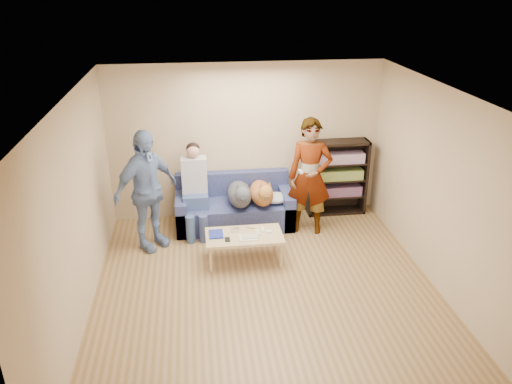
{
  "coord_description": "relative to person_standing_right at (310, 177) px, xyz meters",
  "views": [
    {
      "loc": [
        -0.86,
        -5.36,
        3.83
      ],
      "look_at": [
        0.0,
        1.2,
        0.95
      ],
      "focal_mm": 35.0,
      "sensor_mm": 36.0,
      "label": 1
    }
  ],
  "objects": [
    {
      "name": "wall_left",
      "position": [
        -3.17,
        -1.72,
        0.37
      ],
      "size": [
        0.0,
        5.0,
        5.0
      ],
      "primitive_type": "plane",
      "rotation": [
        1.57,
        0.0,
        1.57
      ],
      "color": "tan",
      "rests_on": "ground"
    },
    {
      "name": "papers",
      "position": [
        -1.08,
        -0.91,
        -0.51
      ],
      "size": [
        0.26,
        0.2,
        0.02
      ],
      "primitive_type": "cube",
      "color": "silver",
      "rests_on": "coffee_table"
    },
    {
      "name": "sofa",
      "position": [
        -1.17,
        0.38,
        -0.65
      ],
      "size": [
        1.9,
        0.85,
        0.82
      ],
      "color": "#515B93",
      "rests_on": "ground"
    },
    {
      "name": "person_standing_right",
      "position": [
        0.0,
        0.0,
        0.0
      ],
      "size": [
        0.78,
        0.61,
        1.87
      ],
      "primitive_type": "imported",
      "rotation": [
        0.0,
        0.0,
        -0.27
      ],
      "color": "gray",
      "rests_on": "ground"
    },
    {
      "name": "controller_b",
      "position": [
        -0.77,
        -0.79,
        -0.5
      ],
      "size": [
        0.09,
        0.06,
        0.03
      ],
      "primitive_type": "cube",
      "color": "white",
      "rests_on": "coffee_table"
    },
    {
      "name": "pen_black",
      "position": [
        -1.01,
        -0.63,
        -0.51
      ],
      "size": [
        0.13,
        0.08,
        0.01
      ],
      "primitive_type": "cylinder",
      "rotation": [
        0.0,
        1.57,
        -0.52
      ],
      "color": "black",
      "rests_on": "coffee_table"
    },
    {
      "name": "headphone_cup_b",
      "position": [
        -0.93,
        -0.75,
        -0.5
      ],
      "size": [
        0.07,
        0.07,
        0.02
      ],
      "primitive_type": "cylinder",
      "color": "white",
      "rests_on": "coffee_table"
    },
    {
      "name": "camera_silver",
      "position": [
        -1.25,
        -0.69,
        -0.49
      ],
      "size": [
        0.11,
        0.06,
        0.05
      ],
      "primitive_type": "cube",
      "color": "silver",
      "rests_on": "coffee_table"
    },
    {
      "name": "person_seated",
      "position": [
        -1.8,
        0.25,
        -0.16
      ],
      "size": [
        0.4,
        0.73,
        1.47
      ],
      "color": "#435493",
      "rests_on": "sofa"
    },
    {
      "name": "magazine",
      "position": [
        -1.05,
        -0.89,
        -0.49
      ],
      "size": [
        0.22,
        0.17,
        0.01
      ],
      "primitive_type": "cube",
      "color": "#B9B194",
      "rests_on": "coffee_table"
    },
    {
      "name": "ceiling",
      "position": [
        -0.92,
        -1.72,
        1.67
      ],
      "size": [
        5.0,
        5.0,
        0.0
      ],
      "primitive_type": "plane",
      "rotation": [
        3.14,
        0.0,
        0.0
      ],
      "color": "white",
      "rests_on": "ground"
    },
    {
      "name": "wall_right",
      "position": [
        1.33,
        -1.72,
        0.37
      ],
      "size": [
        0.0,
        5.0,
        5.0
      ],
      "primitive_type": "plane",
      "rotation": [
        1.57,
        0.0,
        -1.57
      ],
      "color": "tan",
      "rests_on": "ground"
    },
    {
      "name": "ground",
      "position": [
        -0.92,
        -1.72,
        -0.93
      ],
      "size": [
        5.0,
        5.0,
        0.0
      ],
      "primitive_type": "plane",
      "color": "olive",
      "rests_on": "ground"
    },
    {
      "name": "held_controller",
      "position": [
        -0.2,
        -0.2,
        0.17
      ],
      "size": [
        0.05,
        0.13,
        0.03
      ],
      "primitive_type": "cube",
      "rotation": [
        0.0,
        0.0,
        0.08
      ],
      "color": "silver",
      "rests_on": "person_standing_right"
    },
    {
      "name": "wall_back",
      "position": [
        -0.92,
        0.78,
        0.37
      ],
      "size": [
        4.5,
        0.0,
        4.5
      ],
      "primitive_type": "plane",
      "rotation": [
        1.57,
        0.0,
        0.0
      ],
      "color": "tan",
      "rests_on": "ground"
    },
    {
      "name": "bookshelf",
      "position": [
        0.63,
        0.61,
        -0.26
      ],
      "size": [
        1.0,
        0.34,
        1.3
      ],
      "color": "black",
      "rests_on": "ground"
    },
    {
      "name": "blanket",
      "position": [
        -0.5,
        0.22,
        -0.43
      ],
      "size": [
        0.43,
        0.36,
        0.15
      ],
      "primitive_type": "ellipsoid",
      "color": "#B7B7BC",
      "rests_on": "sofa"
    },
    {
      "name": "controller_a",
      "position": [
        -0.85,
        -0.71,
        -0.5
      ],
      "size": [
        0.04,
        0.13,
        0.03
      ],
      "primitive_type": "cube",
      "color": "white",
      "rests_on": "coffee_table"
    },
    {
      "name": "headphone_cup_a",
      "position": [
        -0.93,
        -0.83,
        -0.5
      ],
      "size": [
        0.07,
        0.07,
        0.02
      ],
      "primitive_type": "cylinder",
      "color": "silver",
      "rests_on": "coffee_table"
    },
    {
      "name": "coffee_table",
      "position": [
        -1.13,
        -0.81,
        -0.56
      ],
      "size": [
        1.1,
        0.6,
        0.42
      ],
      "color": "#D8B085",
      "rests_on": "ground"
    },
    {
      "name": "wall_front",
      "position": [
        -0.92,
        -4.22,
        0.37
      ],
      "size": [
        4.5,
        0.0,
        4.5
      ],
      "primitive_type": "plane",
      "rotation": [
        -1.57,
        0.0,
        0.0
      ],
      "color": "tan",
      "rests_on": "ground"
    },
    {
      "name": "wallet",
      "position": [
        -1.38,
        -0.93,
        -0.51
      ],
      "size": [
        0.07,
        0.12,
        0.02
      ],
      "primitive_type": "cube",
      "color": "black",
      "rests_on": "coffee_table"
    },
    {
      "name": "pen_orange",
      "position": [
        -1.15,
        -0.97,
        -0.51
      ],
      "size": [
        0.13,
        0.06,
        0.01
      ],
      "primitive_type": "cylinder",
      "rotation": [
        0.0,
        1.57,
        0.35
      ],
      "color": "orange",
      "rests_on": "coffee_table"
    },
    {
      "name": "dog_tan",
      "position": [
        -0.73,
        0.17,
        -0.32
      ],
      "size": [
        0.38,
        1.15,
        0.54
      ],
      "color": "#AE6535",
      "rests_on": "sofa"
    },
    {
      "name": "dog_gray",
      "position": [
        -1.09,
        0.15,
        -0.31
      ],
      "size": [
        0.39,
        1.24,
        0.56
      ],
      "color": "#464750",
      "rests_on": "sofa"
    },
    {
      "name": "person_standing_left",
      "position": [
        -2.51,
        -0.21,
        -0.01
      ],
      "size": [
        1.11,
        1.05,
        1.85
      ],
      "primitive_type": "imported",
      "rotation": [
        0.0,
        0.0,
        0.72
      ],
      "color": "#7893C0",
      "rests_on": "ground"
    },
    {
      "name": "notebook_blue",
      "position": [
        -1.53,
        -0.76,
        -0.5
      ],
      "size": [
        0.2,
        0.26,
        0.03
      ],
      "primitive_type": "cube",
      "color": "navy",
      "rests_on": "coffee_table"
    }
  ]
}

